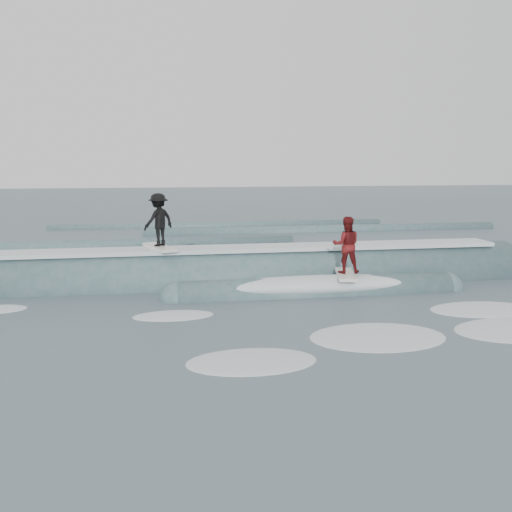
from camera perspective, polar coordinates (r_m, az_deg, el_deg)
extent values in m
plane|color=#3A4B55|center=(16.27, 1.98, -5.67)|extent=(160.00, 160.00, 0.00)
cylinder|color=#35595A|center=(20.32, -0.49, -2.60)|extent=(19.66, 2.29, 2.29)
sphere|color=#35595A|center=(23.95, 23.40, -1.54)|extent=(2.29, 2.29, 2.29)
cylinder|color=#35595A|center=(18.62, 6.12, -3.78)|extent=(9.00, 1.13, 1.13)
sphere|color=#35595A|center=(17.92, -7.89, -4.34)|extent=(1.13, 1.13, 1.13)
sphere|color=#35595A|center=(20.30, 18.44, -3.11)|extent=(1.13, 1.13, 1.13)
cube|color=white|center=(20.10, -0.49, 0.78)|extent=(18.00, 1.30, 0.14)
ellipsoid|color=white|center=(18.55, 6.13, -2.88)|extent=(7.60, 1.30, 0.60)
cube|color=silver|center=(19.82, -9.64, 0.87)|extent=(1.19, 2.07, 0.10)
imported|color=black|center=(19.70, -9.72, 3.60)|extent=(1.32, 1.25, 1.80)
cube|color=silver|center=(18.77, 8.94, -1.82)|extent=(1.00, 2.07, 0.10)
imported|color=#5C1112|center=(18.60, 9.02, 1.11)|extent=(1.02, 0.87, 1.83)
ellipsoid|color=white|center=(16.10, -8.26, -5.93)|extent=(2.34, 1.59, 0.10)
ellipsoid|color=white|center=(14.40, 12.07, -7.91)|extent=(3.90, 2.66, 0.10)
ellipsoid|color=white|center=(12.43, -0.44, -10.51)|extent=(2.86, 1.95, 0.10)
ellipsoid|color=white|center=(17.86, 21.69, -4.98)|extent=(2.85, 1.94, 0.10)
cylinder|color=#35595A|center=(29.93, -17.31, 0.87)|extent=(22.00, 0.70, 0.70)
cylinder|color=#35595A|center=(35.14, 7.00, 2.44)|extent=(22.00, 0.80, 0.80)
cylinder|color=#35595A|center=(37.84, -3.52, 2.99)|extent=(22.00, 0.60, 0.60)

